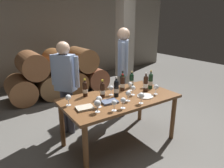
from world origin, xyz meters
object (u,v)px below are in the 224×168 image
Objects in this scene: wine_glass_2 at (130,85)px; wine_glass_5 at (128,94)px; wine_bottle_3 at (102,90)px; wine_glass_6 at (99,99)px; wine_glass_9 at (123,101)px; taster_seated_left at (65,81)px; leather_ledger at (85,108)px; serving_plate at (145,96)px; tasting_notebook at (110,102)px; wine_glass_4 at (133,88)px; wine_bottle_6 at (123,80)px; sommelier_presenting at (123,64)px; wine_glass_3 at (97,104)px; wine_bottle_0 at (146,83)px; wine_glass_11 at (114,103)px; wine_bottle_4 at (116,88)px; wine_bottle_7 at (132,80)px; wine_glass_10 at (68,98)px; wine_bottle_5 at (123,83)px; wine_glass_8 at (111,88)px; wine_bottle_1 at (151,81)px; wine_glass_7 at (141,96)px; wine_bottle_2 at (85,89)px; wine_glass_0 at (156,87)px; wine_glass_1 at (145,81)px; dining_table at (119,103)px.

wine_glass_5 reaches higher than wine_glass_2.
wine_glass_6 is at bearing -128.75° from wine_bottle_3.
wine_glass_9 is 0.10× the size of taster_seated_left.
leather_ledger is 0.95m from serving_plate.
wine_glass_4 is at bearing 13.55° from tasting_notebook.
wine_bottle_6 is 0.54m from sommelier_presenting.
wine_bottle_0 is at bearing 12.83° from wine_glass_3.
wine_glass_5 reaches higher than wine_glass_11.
wine_glass_11 is at bearing -143.40° from wine_glass_2.
wine_glass_9 is (-0.17, -0.39, -0.03)m from wine_bottle_4.
taster_seated_left is (-0.31, 0.81, 0.15)m from tasting_notebook.
wine_bottle_4 reaches higher than wine_glass_3.
wine_glass_6 is 0.64× the size of serving_plate.
wine_bottle_7 reaches higher than wine_glass_10.
wine_bottle_4 is 0.58m from wine_glass_3.
wine_bottle_5 is at bearing 40.91° from tasting_notebook.
wine_glass_9 is at bearing -72.70° from tasting_notebook.
wine_glass_8 is 0.68× the size of leather_ledger.
wine_bottle_5 is 1.95× the size of wine_glass_11.
wine_bottle_1 is 0.90m from tasting_notebook.
wine_bottle_4 reaches higher than tasting_notebook.
wine_glass_8 is (-0.54, 0.17, -0.03)m from wine_bottle_0.
leather_ledger is at bearing -161.36° from wine_bottle_7.
wine_glass_2 is 0.60× the size of serving_plate.
wine_glass_7 is at bearing -139.29° from wine_bottle_0.
wine_glass_2 is at bearing -134.95° from wine_bottle_7.
wine_glass_10 is at bearing 119.07° from wine_glass_3.
taster_seated_left reaches higher than wine_bottle_2.
wine_bottle_6 is 1.02m from wine_glass_3.
wine_bottle_1 reaches higher than wine_glass_0.
wine_bottle_7 is 0.19m from wine_glass_2.
taster_seated_left is at bearing 155.62° from wine_bottle_7.
taster_seated_left is at bearing 152.94° from wine_glass_1.
wine_bottle_6 is at bearing 112.61° from wine_glass_0.
wine_bottle_6 is 1.30× the size of leather_ledger.
dining_table is 11.47× the size of wine_glass_4.
wine_glass_8 is at bearing 108.14° from wine_glass_7.
wine_bottle_4 is at bearing -145.67° from wine_bottle_5.
wine_glass_0 is 0.64× the size of serving_plate.
sommelier_presenting is (1.05, 0.89, 0.17)m from wine_glass_6.
serving_plate is at bearing -85.92° from wine_glass_2.
wine_bottle_2 reaches higher than wine_glass_3.
leather_ledger is (-0.61, -0.09, 0.11)m from dining_table.
wine_glass_10 is (-1.05, -0.20, -0.02)m from wine_bottle_6.
wine_glass_5 is at bearing -5.66° from wine_glass_6.
serving_plate is (0.73, -0.51, -0.11)m from wine_bottle_2.
wine_glass_0 is at bearing -1.60° from tasting_notebook.
wine_glass_10 is 1.06× the size of wine_glass_11.
wine_bottle_2 is 0.71m from wine_bottle_6.
wine_bottle_4 reaches higher than wine_glass_4.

